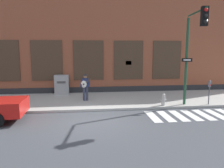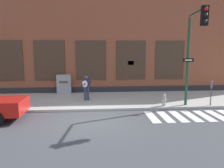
# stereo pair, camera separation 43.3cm
# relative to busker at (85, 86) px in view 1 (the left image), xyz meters

# --- Properties ---
(ground_plane) EXTENTS (160.00, 160.00, 0.00)m
(ground_plane) POSITION_rel_busker_xyz_m (0.27, -3.73, -1.09)
(ground_plane) COLOR #424449
(sidewalk) EXTENTS (28.00, 4.88, 0.13)m
(sidewalk) POSITION_rel_busker_xyz_m (0.27, 0.30, -1.03)
(sidewalk) COLOR #ADAAA3
(sidewalk) RESTS_ON ground
(building_backdrop) EXTENTS (28.00, 4.06, 8.62)m
(building_backdrop) POSITION_rel_busker_xyz_m (0.27, 4.73, 3.21)
(building_backdrop) COLOR brown
(building_backdrop) RESTS_ON ground
(crosswalk) EXTENTS (5.78, 1.90, 0.01)m
(crosswalk) POSITION_rel_busker_xyz_m (6.02, -3.44, -1.09)
(crosswalk) COLOR silver
(crosswalk) RESTS_ON ground
(busker) EXTENTS (0.71, 0.56, 1.68)m
(busker) POSITION_rel_busker_xyz_m (0.00, 0.00, 0.00)
(busker) COLOR #33384C
(busker) RESTS_ON sidewalk
(traffic_light) EXTENTS (0.74, 2.53, 5.12)m
(traffic_light) POSITION_rel_busker_xyz_m (5.66, -2.59, 2.56)
(traffic_light) COLOR #1E472D
(traffic_light) RESTS_ON sidewalk
(parking_meter) EXTENTS (0.13, 0.11, 1.44)m
(parking_meter) POSITION_rel_busker_xyz_m (7.19, -1.86, -0.02)
(parking_meter) COLOR #47474C
(parking_meter) RESTS_ON sidewalk
(utility_box) EXTENTS (1.00, 0.60, 1.39)m
(utility_box) POSITION_rel_busker_xyz_m (-1.69, 2.29, -0.26)
(utility_box) COLOR #9E9E9E
(utility_box) RESTS_ON sidewalk
(fire_hydrant) EXTENTS (0.38, 0.20, 0.70)m
(fire_hydrant) POSITION_rel_busker_xyz_m (4.46, -1.79, -0.62)
(fire_hydrant) COLOR #B2ADA8
(fire_hydrant) RESTS_ON sidewalk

